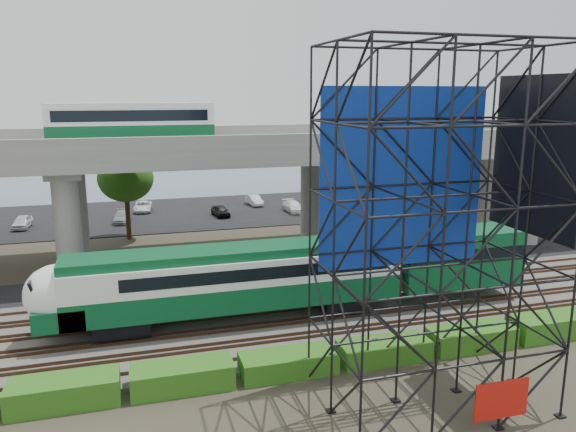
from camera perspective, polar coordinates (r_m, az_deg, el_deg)
name	(u,v)px	position (r m, az deg, el deg)	size (l,w,h in m)	color
ground	(249,339)	(31.42, -4.01, -12.32)	(140.00, 140.00, 0.00)	#474233
ballast_bed	(241,323)	(33.17, -4.76, -10.76)	(90.00, 12.00, 0.20)	slate
service_road	(218,278)	(41.02, -7.14, -6.29)	(90.00, 5.00, 0.08)	black
parking_lot	(184,213)	(63.58, -10.52, 0.32)	(90.00, 18.00, 0.08)	black
harbor_water	(169,183)	(85.16, -12.03, 3.28)	(140.00, 40.00, 0.03)	#3E5567
rail_tracks	(241,320)	(33.10, -4.76, -10.47)	(90.00, 9.52, 0.16)	#472D1E
commuter_train	(274,274)	(32.60, -1.38, -5.91)	(29.30, 3.06, 4.30)	black
overpass	(199,157)	(44.55, -9.05, 5.92)	(80.00, 12.00, 12.40)	#9E9B93
scaffold_tower	(436,232)	(24.05, 14.79, -1.60)	(9.36, 6.36, 15.00)	black
hedge_strip	(288,362)	(27.64, 0.03, -14.64)	(34.60, 1.80, 1.20)	#2C6015
trees	(144,193)	(44.76, -14.41, 2.30)	(40.94, 16.94, 7.69)	#382314
parked_cars	(201,207)	(63.36, -8.83, 0.93)	(34.99, 9.58, 1.28)	silver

